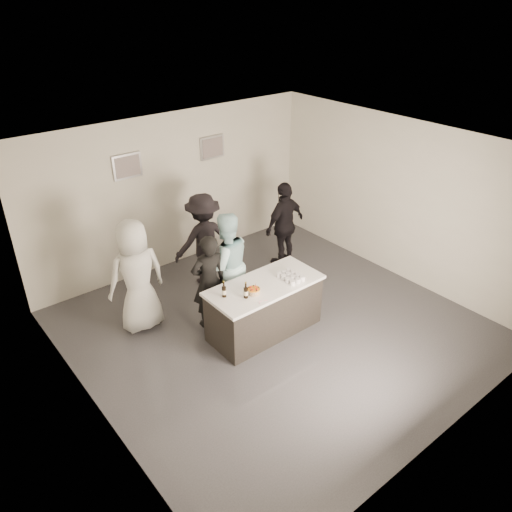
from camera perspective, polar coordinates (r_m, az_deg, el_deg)
name	(u,v)px	position (r m, az deg, el deg)	size (l,w,h in m)	color
floor	(275,328)	(8.35, 2.19, -8.23)	(6.00, 6.00, 0.00)	#3D3D42
ceiling	(279,151)	(6.96, 2.65, 11.87)	(6.00, 6.00, 0.00)	white
wall_back	(174,191)	(9.78, -9.35, 7.31)	(6.00, 0.04, 3.00)	beige
wall_front	(456,347)	(6.00, 21.89, -9.66)	(6.00, 0.04, 3.00)	beige
wall_left	(85,323)	(6.26, -18.93, -7.29)	(0.04, 6.00, 3.00)	beige
wall_right	(399,200)	(9.61, 16.07, 6.16)	(0.04, 6.00, 3.00)	beige
picture_left	(127,166)	(9.14, -14.51, 9.91)	(0.54, 0.04, 0.44)	#B2B2B7
picture_right	(212,147)	(9.97, -5.05, 12.27)	(0.54, 0.04, 0.44)	#B2B2B7
bar_counter	(264,308)	(8.03, 0.96, -5.94)	(1.86, 0.86, 0.90)	white
cake	(254,291)	(7.53, -0.27, -4.05)	(0.20, 0.20, 0.07)	orange
beer_bottle_a	(224,289)	(7.42, -3.69, -3.82)	(0.07, 0.07, 0.26)	black
beer_bottle_b	(246,290)	(7.39, -1.17, -3.94)	(0.07, 0.07, 0.26)	black
tumbler_cluster	(291,276)	(7.91, 4.00, -2.35)	(0.30, 0.40, 0.08)	#EBA316
candles	(262,302)	(7.36, 0.71, -5.25)	(0.24, 0.08, 0.01)	pink
person_main_black	(209,282)	(8.03, -5.40, -2.94)	(0.60, 0.39, 1.64)	black
person_main_blue	(226,264)	(8.28, -3.45, -0.97)	(0.89, 0.69, 1.83)	#B0E1E6
person_guest_left	(137,276)	(8.10, -13.49, -2.26)	(0.93, 0.61, 1.91)	silver
person_guest_right	(285,224)	(9.78, 3.30, 3.62)	(1.02, 0.42, 1.73)	black
person_guest_back	(204,240)	(9.19, -5.99, 1.89)	(1.14, 0.66, 1.77)	black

